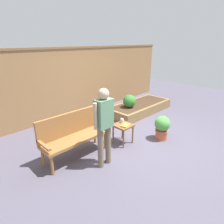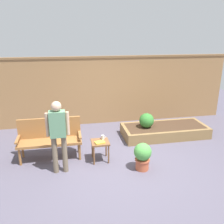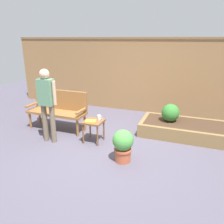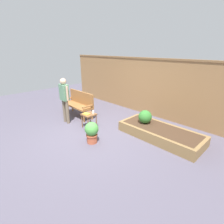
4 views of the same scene
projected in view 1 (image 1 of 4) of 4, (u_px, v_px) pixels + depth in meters
ground_plane at (137, 139)px, 4.80m from camera, size 14.00×14.00×0.00m
fence_back at (75, 81)px, 6.14m from camera, size 8.40×0.14×2.16m
garden_bench at (73, 132)px, 3.97m from camera, size 1.44×0.48×0.94m
side_table at (123, 128)px, 4.50m from camera, size 0.40×0.40×0.48m
cup_on_table at (122, 120)px, 4.59m from camera, size 0.11×0.07×0.10m
book_on_table at (125, 125)px, 4.40m from camera, size 0.25×0.19×0.03m
potted_boxwood at (162, 127)px, 4.72m from camera, size 0.38×0.38×0.60m
raised_planter_bed at (139, 107)px, 6.61m from camera, size 2.40×1.00×0.30m
shrub_near_bench at (129, 101)px, 6.12m from camera, size 0.41×0.41×0.41m
person_by_bench at (104, 121)px, 3.51m from camera, size 0.47×0.20×1.56m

